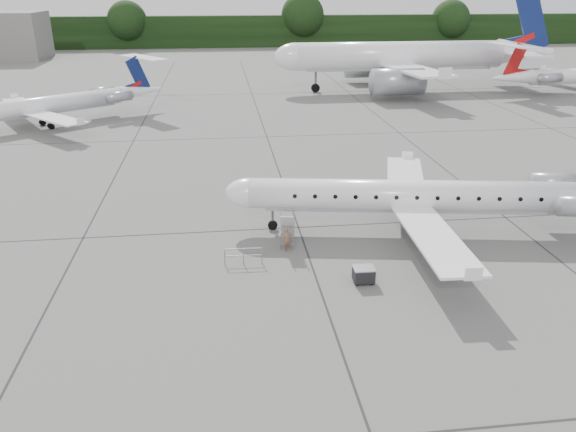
{
  "coord_description": "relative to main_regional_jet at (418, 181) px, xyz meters",
  "views": [
    {
      "loc": [
        -11.65,
        -27.06,
        15.33
      ],
      "look_at": [
        -7.82,
        4.36,
        2.3
      ],
      "focal_mm": 35.0,
      "sensor_mm": 36.0,
      "label": 1
    }
  ],
  "objects": [
    {
      "name": "ground",
      "position": [
        -0.89,
        -6.14,
        -3.61
      ],
      "size": [
        320.0,
        320.0,
        0.0
      ],
      "primitive_type": "plane",
      "color": "slate",
      "rests_on": "ground"
    },
    {
      "name": "baggage_cart",
      "position": [
        -5.04,
        -6.41,
        -3.12
      ],
      "size": [
        1.15,
        0.94,
        0.98
      ],
      "primitive_type": null,
      "rotation": [
        0.0,
        0.0,
        -0.02
      ],
      "color": "black",
      "rests_on": "ground"
    },
    {
      "name": "airstair",
      "position": [
        -8.6,
        -0.73,
        -2.48
      ],
      "size": [
        1.17,
        2.2,
        2.26
      ],
      "primitive_type": null,
      "rotation": [
        0.0,
        0.0,
        -0.16
      ],
      "color": "white",
      "rests_on": "ground"
    },
    {
      "name": "passenger",
      "position": [
        -8.8,
        -1.91,
        -2.82
      ],
      "size": [
        0.64,
        0.49,
        1.58
      ],
      "primitive_type": "imported",
      "rotation": [
        0.0,
        0.0,
        0.21
      ],
      "color": "brown",
      "rests_on": "ground"
    },
    {
      "name": "bg_regional_left",
      "position": [
        -33.5,
        33.77,
        -0.09
      ],
      "size": [
        33.08,
        31.43,
        7.04
      ],
      "primitive_type": null,
      "rotation": [
        0.0,
        0.0,
        0.63
      ],
      "color": "white",
      "rests_on": "ground"
    },
    {
      "name": "bg_narrowbody",
      "position": [
        15.3,
        53.38,
        3.8
      ],
      "size": [
        41.41,
        29.92,
        14.81
      ],
      "primitive_type": null,
      "rotation": [
        0.0,
        0.0,
        0.01
      ],
      "color": "white",
      "rests_on": "ground"
    },
    {
      "name": "treeline",
      "position": [
        -0.89,
        123.86,
        0.39
      ],
      "size": [
        260.0,
        4.0,
        8.0
      ],
      "primitive_type": "cube",
      "color": "black",
      "rests_on": "ground"
    },
    {
      "name": "main_regional_jet",
      "position": [
        0.0,
        0.0,
        0.0
      ],
      "size": [
        31.03,
        24.52,
        7.22
      ],
      "primitive_type": null,
      "rotation": [
        0.0,
        0.0,
        -0.16
      ],
      "color": "white",
      "rests_on": "ground"
    },
    {
      "name": "safety_railing",
      "position": [
        -11.56,
        -3.33,
        -3.11
      ],
      "size": [
        2.2,
        0.17,
        1.0
      ],
      "primitive_type": null,
      "rotation": [
        0.0,
        0.0,
        -0.04
      ],
      "color": "gray",
      "rests_on": "ground"
    }
  ]
}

